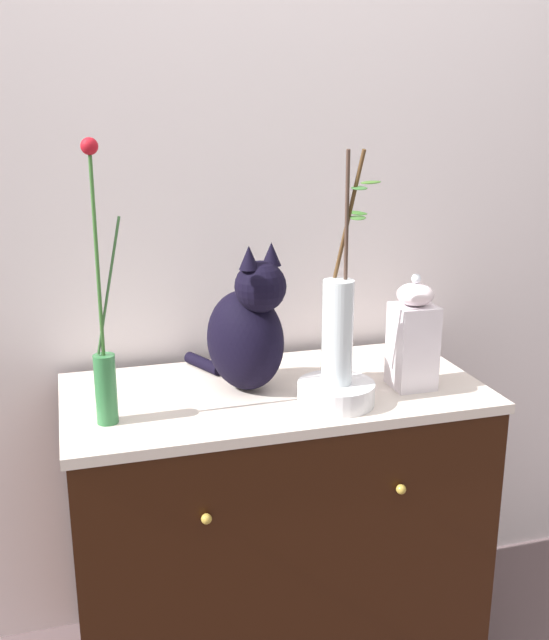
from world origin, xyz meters
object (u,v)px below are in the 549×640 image
jar_lidded_porcelain (413,337)px  vase_slim_green (104,357)px  sideboard (275,529)px  cat_sitting (247,330)px  vase_glass_clear (339,323)px  candle_pillar (331,363)px  bowl_porcelain (336,393)px

jar_lidded_porcelain → vase_slim_green: bearing=-179.0°
sideboard → jar_lidded_porcelain: (0.34, -0.08, 0.54)m
cat_sitting → vase_glass_clear: size_ratio=0.69×
sideboard → jar_lidded_porcelain: size_ratio=3.59×
candle_pillar → cat_sitting: bearing=179.2°
vase_glass_clear → bowl_porcelain: bearing=-168.7°
bowl_porcelain → sideboard: bearing=129.8°
cat_sitting → bowl_porcelain: cat_sitting is taller
vase_slim_green → sideboard: bearing=13.1°
cat_sitting → candle_pillar: size_ratio=3.44×
candle_pillar → vase_glass_clear: bearing=-105.2°
bowl_porcelain → candle_pillar: size_ratio=1.69×
jar_lidded_porcelain → candle_pillar: (-0.18, 0.10, -0.08)m
sideboard → candle_pillar: bearing=4.6°
vase_slim_green → bowl_porcelain: size_ratio=3.37×
vase_glass_clear → candle_pillar: 0.22m
sideboard → vase_slim_green: (-0.42, -0.10, 0.56)m
vase_slim_green → candle_pillar: bearing=10.8°
sideboard → bowl_porcelain: bowl_porcelain is taller
sideboard → jar_lidded_porcelain: jar_lidded_porcelain is taller
jar_lidded_porcelain → cat_sitting: bearing=166.1°
cat_sitting → bowl_porcelain: (0.18, -0.15, -0.13)m
sideboard → vase_glass_clear: bearing=-49.4°
vase_glass_clear → candle_pillar: bearing=74.8°
sideboard → jar_lidded_porcelain: bearing=-14.0°
cat_sitting → candle_pillar: (0.22, -0.00, -0.10)m
cat_sitting → vase_slim_green: vase_slim_green is taller
bowl_porcelain → vase_glass_clear: size_ratio=0.34×
vase_glass_clear → cat_sitting: bearing=140.2°
vase_slim_green → vase_glass_clear: (0.54, -0.04, 0.04)m
cat_sitting → vase_slim_green: bearing=-162.2°
vase_slim_green → jar_lidded_porcelain: vase_slim_green is taller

